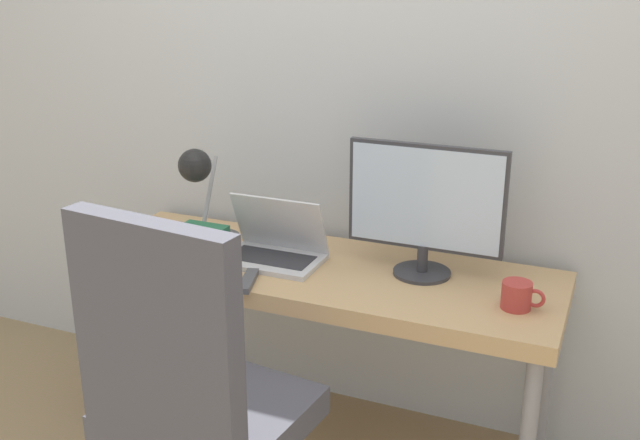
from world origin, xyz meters
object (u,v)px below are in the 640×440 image
object	(u,v)px
monitor	(425,205)
mug	(518,295)
laptop	(274,248)
book_stack	(197,245)
desk_lamp	(200,181)
game_controller	(179,260)
office_chair	(188,386)

from	to	relation	value
monitor	mug	world-z (taller)	monitor
laptop	book_stack	distance (m)	0.27
laptop	desk_lamp	xyz separation A→B (m)	(-0.29, -0.01, 0.21)
desk_lamp	game_controller	size ratio (longest dim) A/B	2.42
desk_lamp	game_controller	xyz separation A→B (m)	(0.00, -0.17, -0.24)
mug	game_controller	xyz separation A→B (m)	(-1.14, -0.11, -0.02)
game_controller	monitor	bearing A→B (deg)	18.04
laptop	mug	world-z (taller)	laptop
desk_lamp	mug	xyz separation A→B (m)	(1.14, -0.05, -0.22)
monitor	book_stack	xyz separation A→B (m)	(-0.77, -0.19, -0.19)
monitor	mug	size ratio (longest dim) A/B	3.99
desk_lamp	book_stack	world-z (taller)	desk_lamp
monitor	office_chair	xyz separation A→B (m)	(-0.45, -0.77, -0.35)
monitor	game_controller	xyz separation A→B (m)	(-0.80, -0.26, -0.22)
laptop	monitor	distance (m)	0.56
laptop	mug	bearing A→B (deg)	-4.08
desk_lamp	game_controller	world-z (taller)	desk_lamp
laptop	mug	distance (m)	0.85
mug	laptop	bearing A→B (deg)	175.92
laptop	desk_lamp	distance (m)	0.36
mug	monitor	bearing A→B (deg)	156.57
monitor	office_chair	distance (m)	0.96
desk_lamp	game_controller	distance (m)	0.29
monitor	desk_lamp	size ratio (longest dim) A/B	1.37
laptop	desk_lamp	world-z (taller)	desk_lamp
desk_lamp	office_chair	bearing A→B (deg)	-62.54
monitor	mug	bearing A→B (deg)	-23.43
monitor	desk_lamp	distance (m)	0.81
laptop	office_chair	xyz separation A→B (m)	(0.07, -0.68, -0.16)
office_chair	game_controller	distance (m)	0.63
laptop	monitor	bearing A→B (deg)	9.43
laptop	office_chair	size ratio (longest dim) A/B	0.30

